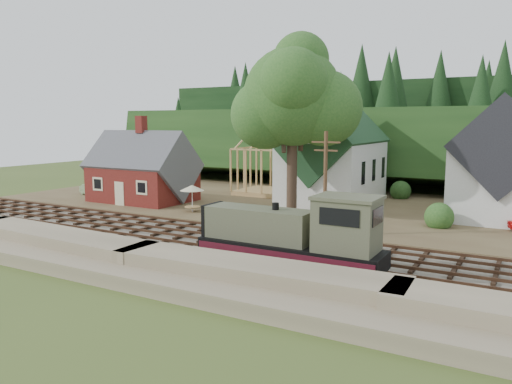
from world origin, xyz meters
The scene contains 17 objects.
ground centered at (0.00, 0.00, 0.00)m, with size 140.00×140.00×0.00m, color #384C1E.
embankment centered at (0.00, -8.50, 0.00)m, with size 64.00×5.00×1.60m, color #7F7259.
railroad_bed centered at (0.00, 0.00, 0.08)m, with size 64.00×11.00×0.16m, color #726B5B.
village_flat centered at (0.00, 18.00, 0.15)m, with size 64.00×26.00×0.30m, color brown.
hillside centered at (0.00, 42.00, 0.00)m, with size 70.00×28.00×8.00m, color #1E3F19.
ridge centered at (0.00, 58.00, 0.00)m, with size 80.00×20.00×12.00m, color black.
depot centered at (-16.00, 11.00, 3.21)m, with size 10.80×7.41×9.00m.
church centered at (2.00, 19.68, 5.18)m, with size 8.40×15.17×13.00m.
farmhouse centered at (18.00, 19.00, 4.87)m, with size 8.40×10.80×10.60m.
timber_frame centered at (-6.00, 22.00, 3.27)m, with size 8.20×6.20×6.99m.
lattice_tower centered at (-6.00, 28.00, 10.03)m, with size 3.20×3.20×12.12m.
big_tree centered at (2.17, 10.08, 10.22)m, with size 10.90×8.40×14.70m.
telegraph_pole_near centered at (7.00, 5.20, 4.25)m, with size 2.20×0.28×8.00m.
locomotive centered at (8.48, -3.00, 2.01)m, with size 11.14×2.78×4.48m.
car_blue centered at (-13.99, 12.35, 0.85)m, with size 1.30×3.22×1.10m, color #5FABCD.
car_green centered at (-23.91, 11.06, 0.94)m, with size 1.36×3.89×1.28m, color gray.
patio_set centered at (-7.46, 8.24, 2.44)m, with size 2.26×2.26×2.51m.
Camera 1 is at (20.50, -29.00, 8.65)m, focal length 35.00 mm.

